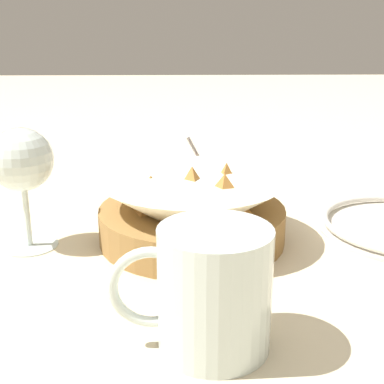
{
  "coord_description": "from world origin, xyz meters",
  "views": [
    {
      "loc": [
        0.04,
        0.63,
        0.27
      ],
      "look_at": [
        0.03,
        0.01,
        0.06
      ],
      "focal_mm": 50.0,
      "sensor_mm": 36.0,
      "label": 1
    }
  ],
  "objects": [
    {
      "name": "ground_plane",
      "position": [
        0.0,
        0.0,
        0.0
      ],
      "size": [
        4.0,
        4.0,
        0.0
      ],
      "primitive_type": "plane",
      "color": "beige"
    },
    {
      "name": "food_basket",
      "position": [
        0.03,
        0.01,
        0.04
      ],
      "size": [
        0.23,
        0.23,
        0.1
      ],
      "color": "olive",
      "rests_on": "ground_plane"
    },
    {
      "name": "sauce_cup",
      "position": [
        -0.0,
        -0.17,
        0.02
      ],
      "size": [
        0.07,
        0.07,
        0.09
      ],
      "color": "#B7B7BC",
      "rests_on": "ground_plane"
    },
    {
      "name": "wine_glass",
      "position": [
        0.23,
        0.02,
        0.1
      ],
      "size": [
        0.07,
        0.07,
        0.15
      ],
      "color": "silver",
      "rests_on": "ground_plane"
    },
    {
      "name": "beer_mug",
      "position": [
        0.02,
        0.24,
        0.05
      ],
      "size": [
        0.14,
        0.09,
        0.11
      ],
      "color": "silver",
      "rests_on": "ground_plane"
    }
  ]
}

